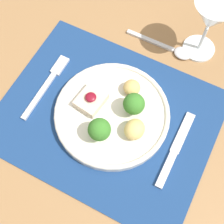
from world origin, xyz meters
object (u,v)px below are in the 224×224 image
at_px(fork, 48,82).
at_px(knife, 173,154).
at_px(wine_glass_near, 211,18).
at_px(spoon, 173,50).
at_px(dinner_plate, 113,113).

xyz_separation_m(fork, knife, (0.33, -0.03, 0.00)).
height_order(fork, knife, knife).
bearing_deg(wine_glass_near, fork, -137.64).
bearing_deg(knife, spoon, 110.70).
bearing_deg(fork, dinner_plate, -4.49).
xyz_separation_m(dinner_plate, knife, (0.15, -0.02, -0.01)).
bearing_deg(wine_glass_near, dinner_plate, -111.86).
bearing_deg(knife, fork, 173.45).
relative_size(fork, spoon, 1.09).
relative_size(dinner_plate, wine_glass_near, 1.62).
bearing_deg(dinner_plate, spoon, 77.36).
bearing_deg(fork, knife, -6.68).
xyz_separation_m(dinner_plate, wine_glass_near, (0.10, 0.26, 0.09)).
relative_size(knife, spoon, 1.09).
relative_size(fork, wine_glass_near, 1.16).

